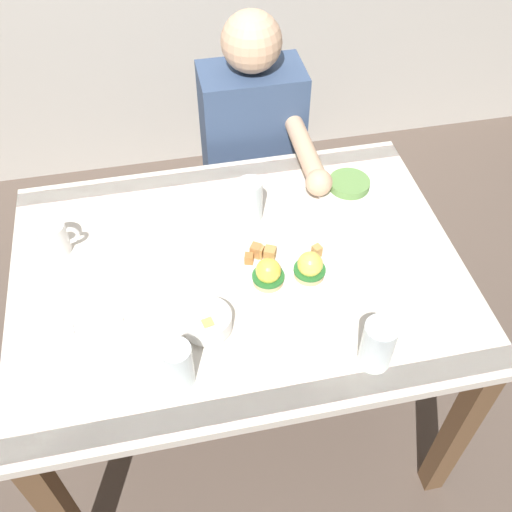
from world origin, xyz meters
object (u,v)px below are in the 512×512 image
at_px(water_glass_far, 377,346).
at_px(side_plate, 349,186).
at_px(dining_table, 239,293).
at_px(fork, 87,327).
at_px(water_glass_near, 178,367).
at_px(coffee_mug, 54,237).
at_px(water_glass_extra, 250,201).
at_px(fruit_bowl, 207,322).
at_px(diner_person, 255,152).
at_px(eggs_benedict_plate, 287,273).

bearing_deg(water_glass_far, side_plate, 77.87).
relative_size(dining_table, side_plate, 6.00).
bearing_deg(fork, water_glass_near, -42.21).
height_order(coffee_mug, water_glass_far, water_glass_far).
bearing_deg(water_glass_extra, side_plate, 10.14).
bearing_deg(dining_table, fruit_bowl, -121.42).
bearing_deg(dining_table, water_glass_far, -53.06).
bearing_deg(diner_person, water_glass_near, -111.68).
height_order(fork, water_glass_near, water_glass_near).
height_order(fruit_bowl, side_plate, fruit_bowl).
relative_size(dining_table, fruit_bowl, 10.00).
bearing_deg(diner_person, eggs_benedict_plate, -94.17).
xyz_separation_m(eggs_benedict_plate, diner_person, (0.05, 0.66, -0.12)).
xyz_separation_m(coffee_mug, side_plate, (0.86, 0.08, -0.04)).
bearing_deg(eggs_benedict_plate, coffee_mug, 158.98).
bearing_deg(fork, fruit_bowl, -12.65).
bearing_deg(fruit_bowl, dining_table, 58.58).
bearing_deg(dining_table, fork, -164.30).
xyz_separation_m(water_glass_near, water_glass_extra, (0.26, 0.49, 0.01)).
bearing_deg(water_glass_near, fruit_bowl, 56.48).
height_order(water_glass_far, water_glass_extra, water_glass_far).
height_order(coffee_mug, side_plate, coffee_mug).
distance_m(eggs_benedict_plate, water_glass_near, 0.39).
height_order(eggs_benedict_plate, coffee_mug, coffee_mug).
height_order(eggs_benedict_plate, water_glass_extra, water_glass_extra).
height_order(dining_table, diner_person, diner_person).
relative_size(fruit_bowl, water_glass_far, 0.90).
distance_m(dining_table, side_plate, 0.47).
bearing_deg(water_glass_extra, fruit_bowl, -116.06).
relative_size(fork, side_plate, 0.78).
bearing_deg(water_glass_far, fruit_bowl, 155.56).
relative_size(coffee_mug, fork, 0.72).
relative_size(fruit_bowl, coffee_mug, 1.08).
relative_size(coffee_mug, water_glass_far, 0.83).
distance_m(eggs_benedict_plate, diner_person, 0.67).
relative_size(fork, water_glass_near, 1.28).
xyz_separation_m(water_glass_far, side_plate, (0.13, 0.59, -0.05)).
xyz_separation_m(dining_table, water_glass_extra, (0.07, 0.19, 0.17)).
bearing_deg(water_glass_extra, water_glass_far, -70.61).
distance_m(water_glass_extra, side_plate, 0.32).
relative_size(water_glass_far, side_plate, 0.67).
bearing_deg(diner_person, side_plate, -58.36).
distance_m(water_glass_near, side_plate, 0.80).
bearing_deg(water_glass_extra, fork, -147.31).
bearing_deg(fork, water_glass_far, -19.44).
distance_m(fruit_bowl, water_glass_extra, 0.41).
xyz_separation_m(fork, water_glass_extra, (0.47, 0.30, 0.06)).
distance_m(water_glass_far, water_glass_extra, 0.57).
bearing_deg(diner_person, fruit_bowl, -109.56).
bearing_deg(dining_table, water_glass_near, -122.30).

